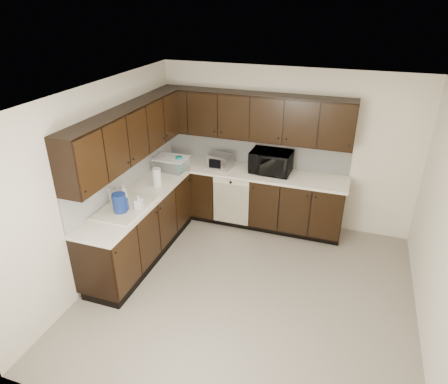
{
  "coord_description": "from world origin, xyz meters",
  "views": [
    {
      "loc": [
        0.99,
        -3.87,
        3.43
      ],
      "look_at": [
        -0.54,
        0.6,
        1.07
      ],
      "focal_mm": 32.0,
      "sensor_mm": 36.0,
      "label": 1
    }
  ],
  "objects_px": {
    "sink": "(126,212)",
    "microwave": "(271,162)",
    "storage_bin": "(171,164)",
    "toaster_oven": "(220,161)",
    "blue_pitcher": "(120,204)"
  },
  "relations": [
    {
      "from": "microwave",
      "to": "blue_pitcher",
      "type": "bearing_deg",
      "value": -127.02
    },
    {
      "from": "microwave",
      "to": "storage_bin",
      "type": "xyz_separation_m",
      "value": [
        -1.51,
        -0.39,
        -0.08
      ]
    },
    {
      "from": "microwave",
      "to": "blue_pitcher",
      "type": "height_order",
      "value": "microwave"
    },
    {
      "from": "sink",
      "to": "toaster_oven",
      "type": "relative_size",
      "value": 2.33
    },
    {
      "from": "microwave",
      "to": "storage_bin",
      "type": "height_order",
      "value": "microwave"
    },
    {
      "from": "sink",
      "to": "toaster_oven",
      "type": "xyz_separation_m",
      "value": [
        0.72,
        1.67,
        0.17
      ]
    },
    {
      "from": "storage_bin",
      "to": "blue_pitcher",
      "type": "bearing_deg",
      "value": -89.98
    },
    {
      "from": "sink",
      "to": "microwave",
      "type": "distance_m",
      "value": 2.32
    },
    {
      "from": "blue_pitcher",
      "to": "toaster_oven",
      "type": "bearing_deg",
      "value": 88.2
    },
    {
      "from": "sink",
      "to": "blue_pitcher",
      "type": "bearing_deg",
      "value": -85.87
    },
    {
      "from": "sink",
      "to": "storage_bin",
      "type": "distance_m",
      "value": 1.37
    },
    {
      "from": "microwave",
      "to": "toaster_oven",
      "type": "xyz_separation_m",
      "value": [
        -0.8,
        -0.08,
        -0.06
      ]
    },
    {
      "from": "sink",
      "to": "toaster_oven",
      "type": "distance_m",
      "value": 1.83
    },
    {
      "from": "microwave",
      "to": "storage_bin",
      "type": "distance_m",
      "value": 1.56
    },
    {
      "from": "toaster_oven",
      "to": "storage_bin",
      "type": "xyz_separation_m",
      "value": [
        -0.71,
        -0.31,
        -0.02
      ]
    }
  ]
}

